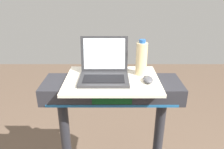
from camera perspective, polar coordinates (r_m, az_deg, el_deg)
The scene contains 4 objects.
desk_board at distance 1.37m, azimuth -0.00°, elevation -1.49°, with size 0.60×0.44×0.02m, color beige.
laptop at distance 1.37m, azimuth -2.16°, elevation 1.10°, with size 0.31×0.27×0.25m.
computer_mouse at distance 1.34m, azimuth 9.61°, elevation -1.28°, with size 0.06×0.10×0.03m, color #4C4C51.
water_bottle at distance 1.41m, azimuth 7.90°, elevation 4.28°, with size 0.07×0.07×0.24m.
Camera 1 is at (-0.00, -0.55, 1.67)m, focal length 34.10 mm.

